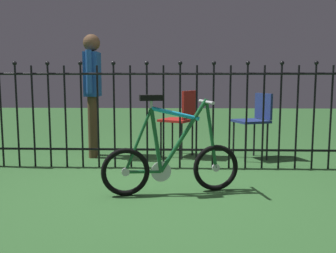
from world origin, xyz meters
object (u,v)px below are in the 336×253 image
Objects in this scene: chair_red at (182,116)px; person_visitor at (93,85)px; bicycle at (171,160)px; chair_navy at (256,118)px.

person_visitor reaches higher than chair_red.
bicycle is 1.41× the size of chair_red.
bicycle is at bearing -56.07° from person_visitor.
chair_navy is at bearing 55.81° from bicycle.
chair_red is 1.23m from person_visitor.
bicycle is at bearing -124.19° from chair_navy.
person_visitor is at bearing 178.49° from chair_navy.
bicycle is 1.86m from chair_navy.
chair_red is (0.10, 1.59, 0.24)m from bicycle.
chair_navy is (0.94, -0.06, -0.01)m from chair_red.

